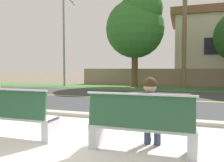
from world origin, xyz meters
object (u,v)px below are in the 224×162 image
at_px(shade_tree_far_left, 137,24).
at_px(bench_left, 14,116).
at_px(bench_right, 140,126).
at_px(streetlamp, 65,34).
at_px(seated_person_blue, 151,111).

bearing_deg(shade_tree_far_left, bench_left, -89.48).
xyz_separation_m(bench_right, streetlamp, (-8.23, 11.97, 3.69)).
xyz_separation_m(seated_person_blue, shade_tree_far_left, (-2.79, 12.71, 4.07)).
bearing_deg(seated_person_blue, bench_left, -176.38).
relative_size(seated_person_blue, streetlamp, 0.17).
height_order(bench_right, shade_tree_far_left, shade_tree_far_left).
distance_m(bench_left, streetlamp, 13.76).
xyz_separation_m(bench_left, bench_right, (2.54, 0.00, 0.00)).
bearing_deg(bench_left, shade_tree_far_left, 90.52).
distance_m(bench_left, seated_person_blue, 2.69).
height_order(bench_left, streetlamp, streetlamp).
relative_size(bench_right, shade_tree_far_left, 0.24).
xyz_separation_m(streetlamp, shade_tree_far_left, (5.58, 0.91, 0.61)).
xyz_separation_m(bench_left, shade_tree_far_left, (-0.12, 12.88, 4.30)).
distance_m(bench_left, shade_tree_far_left, 13.58).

